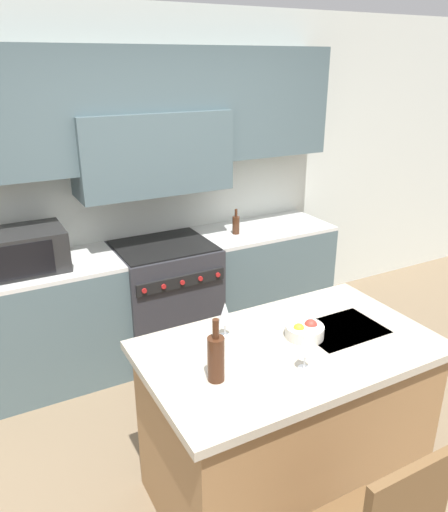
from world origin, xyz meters
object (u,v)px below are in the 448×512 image
at_px(wine_glass_near, 306,344).
at_px(microwave, 23,250).
at_px(wine_bottle, 216,357).
at_px(fruit_bowl, 305,331).
at_px(oil_bottle_on_counter, 236,224).
at_px(range_stove, 166,299).
at_px(wine_glass_far, 225,314).

bearing_deg(wine_glass_near, microwave, 117.09).
bearing_deg(microwave, wine_bottle, -72.26).
bearing_deg(fruit_bowl, microwave, 124.71).
distance_m(microwave, fruit_bowl, 2.03).
bearing_deg(wine_bottle, fruit_bowl, 10.88).
xyz_separation_m(wine_glass_near, fruit_bowl, (0.18, 0.24, -0.10)).
xyz_separation_m(microwave, fruit_bowl, (1.15, -1.66, -0.10)).
xyz_separation_m(wine_bottle, oil_bottle_on_counter, (1.10, 1.74, -0.04)).
bearing_deg(range_stove, wine_glass_near, -91.39).
height_order(wine_bottle, oil_bottle_on_counter, wine_bottle).
xyz_separation_m(range_stove, fruit_bowl, (0.13, -1.64, 0.51)).
height_order(range_stove, oil_bottle_on_counter, oil_bottle_on_counter).
xyz_separation_m(range_stove, wine_glass_far, (-0.23, -1.44, 0.60)).
bearing_deg(oil_bottle_on_counter, fruit_bowl, -107.51).
bearing_deg(oil_bottle_on_counter, wine_glass_near, -110.42).
bearing_deg(oil_bottle_on_counter, wine_bottle, -122.21).
height_order(range_stove, fruit_bowl, fruit_bowl).
xyz_separation_m(wine_glass_far, oil_bottle_on_counter, (0.88, 1.43, -0.06)).
xyz_separation_m(wine_bottle, wine_glass_near, (0.40, -0.12, 0.02)).
xyz_separation_m(microwave, wine_bottle, (0.57, -1.78, -0.02)).
height_order(microwave, oil_bottle_on_counter, microwave).
bearing_deg(fruit_bowl, wine_bottle, -169.12).
relative_size(range_stove, fruit_bowl, 4.68).
bearing_deg(microwave, range_stove, -1.05).
xyz_separation_m(microwave, oil_bottle_on_counter, (1.67, -0.03, -0.06)).
height_order(range_stove, wine_bottle, wine_bottle).
distance_m(wine_bottle, fruit_bowl, 0.60).
bearing_deg(wine_glass_far, microwave, 118.31).
relative_size(microwave, fruit_bowl, 2.73).
bearing_deg(wine_bottle, wine_glass_near, -17.06).
height_order(fruit_bowl, oil_bottle_on_counter, oil_bottle_on_counter).
distance_m(wine_glass_near, fruit_bowl, 0.31).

